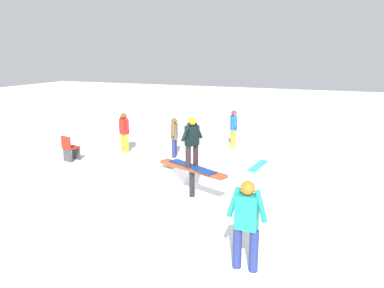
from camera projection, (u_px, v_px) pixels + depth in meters
ground_plane at (192, 196)px, 9.60m from camera, size 60.00×60.00×0.00m
rail_feature at (192, 172)px, 9.44m from camera, size 2.03×0.98×0.79m
snow_kicker_ramp at (150, 172)px, 10.61m from camera, size 2.21×2.03×0.58m
main_rider_on_rail at (192, 144)px, 9.27m from camera, size 1.50×0.94×1.27m
bystander_red at (124, 130)px, 13.67m from camera, size 0.61×0.32×1.46m
bystander_brown at (174, 135)px, 13.05m from camera, size 0.27×0.60×1.38m
bystander_teal at (247, 221)px, 6.18m from camera, size 0.70×0.24×1.59m
bystander_blue at (234, 127)px, 14.34m from camera, size 0.37×0.59×1.45m
loose_snowboard_cyan at (258, 166)px, 12.13m from camera, size 0.43×1.42×0.02m
folding_chair at (70, 149)px, 12.63m from camera, size 0.51×0.51×0.88m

